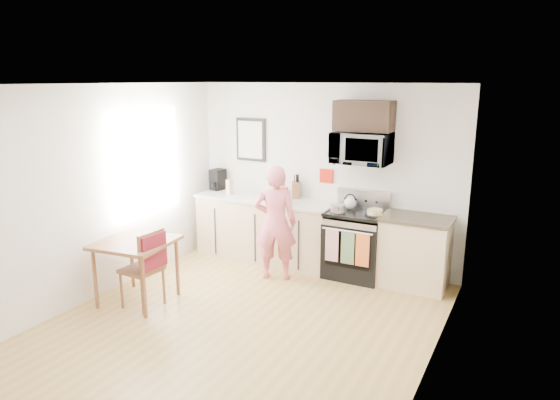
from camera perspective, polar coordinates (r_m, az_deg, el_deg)
The scene contains 28 objects.
floor at distance 5.69m, azimuth -4.66°, elevation -14.14°, with size 4.60×4.60×0.00m, color olive.
back_wall at distance 7.20m, azimuth 4.99°, elevation 2.82°, with size 4.00×0.04×2.60m, color silver.
front_wall at distance 3.61m, azimuth -25.33°, elevation -9.71°, with size 4.00×0.04×2.60m, color silver.
left_wall at distance 6.49m, azimuth -19.97°, elevation 0.83°, with size 0.04×4.60×2.60m, color silver.
right_wall at distance 4.50m, azimuth 17.13°, elevation -4.44°, with size 0.04×4.60×2.60m, color silver.
ceiling at distance 5.03m, azimuth -5.24°, elevation 13.04°, with size 4.00×4.60×0.04m, color white.
window at distance 6.97m, azimuth -15.10°, elevation 4.11°, with size 0.06×1.40×1.50m.
cabinet_left at distance 7.49m, azimuth -1.70°, elevation -3.42°, with size 2.10×0.60×0.90m, color tan.
countertop_left at distance 7.37m, azimuth -1.72°, elevation 0.08°, with size 2.14×0.64×0.04m, color beige.
cabinet_right at distance 6.73m, azimuth 15.16°, elevation -5.91°, with size 0.84×0.60×0.90m, color tan.
countertop_right at distance 6.59m, azimuth 15.41°, elevation -2.05°, with size 0.88×0.64×0.04m, color black.
range at distance 6.91m, azimuth 8.62°, elevation -5.17°, with size 0.76×0.70×1.16m.
microwave at distance 6.71m, azimuth 9.32°, elevation 5.86°, with size 0.76×0.51×0.42m, color #B1B0B5.
upper_cabinet at distance 6.71m, azimuth 9.58°, elevation 9.46°, with size 0.76×0.35×0.40m, color black.
wall_art at distance 7.65m, azimuth -3.37°, elevation 6.89°, with size 0.50×0.04×0.65m.
wall_trivet at distance 7.17m, azimuth 5.31°, elevation 2.76°, with size 0.20×0.02×0.20m, color red.
person at distance 6.66m, azimuth -0.54°, elevation -2.62°, with size 0.57×0.37×1.56m, color #B7324B.
dining_table at distance 6.22m, azimuth -16.17°, elevation -5.28°, with size 0.83×0.83×0.78m.
chair at distance 6.01m, azimuth -14.73°, elevation -6.56°, with size 0.47×0.43×0.96m.
knife_block at distance 7.33m, azimuth 1.81°, elevation 1.15°, with size 0.11×0.15×0.24m, color brown.
utensil_crock at distance 7.29m, azimuth 0.42°, elevation 1.41°, with size 0.13×0.13×0.40m.
fruit_bowl at distance 7.36m, azimuth -1.38°, elevation 0.54°, with size 0.22×0.22×0.10m.
milk_carton at distance 7.61m, azimuth -5.75°, elevation 1.49°, with size 0.09×0.09×0.23m, color tan.
coffee_maker at distance 7.95m, azimuth -7.17°, elevation 2.27°, with size 0.21×0.29×0.33m.
bread_bag at distance 7.00m, azimuth -0.01°, elevation 0.03°, with size 0.32×0.15×0.12m, color #E0AC76.
cake at distance 6.59m, azimuth 10.79°, elevation -1.41°, with size 0.25×0.25×0.08m.
kettle at distance 6.85m, azimuth 8.03°, elevation -0.27°, with size 0.17×0.17×0.21m.
pot at distance 6.67m, azimuth 6.65°, elevation -0.94°, with size 0.21×0.33×0.10m.
Camera 1 is at (2.74, -4.22, 2.65)m, focal length 32.00 mm.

